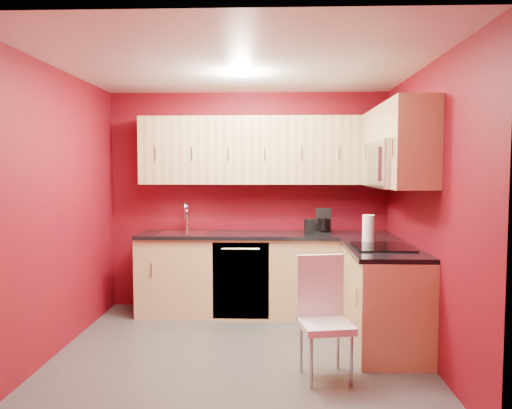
# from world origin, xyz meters

# --- Properties ---
(floor) EXTENTS (3.20, 3.20, 0.00)m
(floor) POSITION_xyz_m (0.00, 0.00, 0.00)
(floor) COLOR #454340
(floor) RESTS_ON ground
(ceiling) EXTENTS (3.20, 3.20, 0.00)m
(ceiling) POSITION_xyz_m (0.00, 0.00, 2.50)
(ceiling) COLOR white
(ceiling) RESTS_ON wall_back
(wall_back) EXTENTS (3.20, 0.00, 3.20)m
(wall_back) POSITION_xyz_m (0.00, 1.50, 1.25)
(wall_back) COLOR maroon
(wall_back) RESTS_ON floor
(wall_front) EXTENTS (3.20, 0.00, 3.20)m
(wall_front) POSITION_xyz_m (0.00, -1.50, 1.25)
(wall_front) COLOR maroon
(wall_front) RESTS_ON floor
(wall_left) EXTENTS (0.00, 3.00, 3.00)m
(wall_left) POSITION_xyz_m (-1.60, 0.00, 1.25)
(wall_left) COLOR maroon
(wall_left) RESTS_ON floor
(wall_right) EXTENTS (0.00, 3.00, 3.00)m
(wall_right) POSITION_xyz_m (1.60, 0.00, 1.25)
(wall_right) COLOR maroon
(wall_right) RESTS_ON floor
(base_cabinets_back) EXTENTS (2.80, 0.60, 0.87)m
(base_cabinets_back) POSITION_xyz_m (0.20, 1.20, 0.43)
(base_cabinets_back) COLOR #D2B478
(base_cabinets_back) RESTS_ON floor
(base_cabinets_right) EXTENTS (0.60, 1.30, 0.87)m
(base_cabinets_right) POSITION_xyz_m (1.30, 0.25, 0.43)
(base_cabinets_right) COLOR #D2B478
(base_cabinets_right) RESTS_ON floor
(countertop_back) EXTENTS (2.80, 0.63, 0.04)m
(countertop_back) POSITION_xyz_m (0.20, 1.19, 0.89)
(countertop_back) COLOR black
(countertop_back) RESTS_ON base_cabinets_back
(countertop_right) EXTENTS (0.63, 1.27, 0.04)m
(countertop_right) POSITION_xyz_m (1.29, 0.23, 0.89)
(countertop_right) COLOR black
(countertop_right) RESTS_ON base_cabinets_right
(upper_cabinets_back) EXTENTS (2.80, 0.35, 0.75)m
(upper_cabinets_back) POSITION_xyz_m (0.20, 1.32, 1.83)
(upper_cabinets_back) COLOR tan
(upper_cabinets_back) RESTS_ON wall_back
(upper_cabinets_right) EXTENTS (0.35, 1.55, 0.75)m
(upper_cabinets_right) POSITION_xyz_m (1.42, 0.44, 1.89)
(upper_cabinets_right) COLOR tan
(upper_cabinets_right) RESTS_ON wall_right
(microwave) EXTENTS (0.42, 0.76, 0.42)m
(microwave) POSITION_xyz_m (1.39, 0.20, 1.66)
(microwave) COLOR silver
(microwave) RESTS_ON upper_cabinets_right
(cooktop) EXTENTS (0.50, 0.55, 0.01)m
(cooktop) POSITION_xyz_m (1.28, 0.20, 0.92)
(cooktop) COLOR black
(cooktop) RESTS_ON countertop_right
(sink) EXTENTS (0.52, 0.42, 0.35)m
(sink) POSITION_xyz_m (-0.70, 1.20, 0.94)
(sink) COLOR silver
(sink) RESTS_ON countertop_back
(dishwasher_front) EXTENTS (0.60, 0.02, 0.82)m
(dishwasher_front) POSITION_xyz_m (-0.05, 0.91, 0.43)
(dishwasher_front) COLOR black
(dishwasher_front) RESTS_ON base_cabinets_back
(downlight) EXTENTS (0.20, 0.20, 0.01)m
(downlight) POSITION_xyz_m (0.00, 0.30, 2.48)
(downlight) COLOR white
(downlight) RESTS_ON ceiling
(coffee_maker) EXTENTS (0.19, 0.24, 0.28)m
(coffee_maker) POSITION_xyz_m (0.84, 1.09, 1.05)
(coffee_maker) COLOR black
(coffee_maker) RESTS_ON countertop_back
(napkin_holder) EXTENTS (0.16, 0.16, 0.15)m
(napkin_holder) POSITION_xyz_m (0.72, 1.24, 0.98)
(napkin_holder) COLOR black
(napkin_holder) RESTS_ON countertop_back
(paper_towel) EXTENTS (0.18, 0.18, 0.27)m
(paper_towel) POSITION_xyz_m (1.20, 0.48, 1.05)
(paper_towel) COLOR white
(paper_towel) RESTS_ON countertop_right
(dining_chair) EXTENTS (0.44, 0.46, 0.94)m
(dining_chair) POSITION_xyz_m (0.70, -0.52, 0.47)
(dining_chair) COLOR white
(dining_chair) RESTS_ON floor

